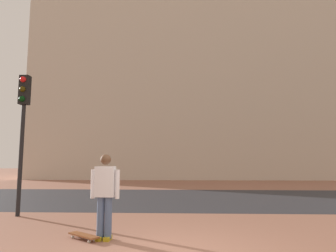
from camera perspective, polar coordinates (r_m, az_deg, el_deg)
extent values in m
plane|color=#93604C|center=(15.25, 1.64, -12.73)|extent=(120.00, 120.00, 0.00)
cube|color=#2D2D33|center=(13.63, 1.54, -13.43)|extent=(120.00, 7.96, 0.00)
cube|color=beige|center=(32.93, 2.44, 5.47)|extent=(28.66, 11.03, 17.16)
cube|color=#38424C|center=(36.29, 2.35, 20.74)|extent=(26.37, 10.15, 2.40)
cube|color=beige|center=(35.53, -4.86, 17.20)|extent=(5.37, 5.37, 32.04)
cylinder|color=beige|center=(32.23, -21.43, 9.90)|extent=(2.80, 2.80, 21.17)
cylinder|color=beige|center=(32.01, 26.34, 8.72)|extent=(2.80, 2.80, 19.51)
cylinder|color=slate|center=(6.53, -11.23, -16.56)|extent=(0.15, 0.15, 0.82)
cube|color=#B29819|center=(6.62, -11.32, -20.06)|extent=(0.14, 0.27, 0.08)
cylinder|color=slate|center=(6.58, -12.62, -16.45)|extent=(0.15, 0.15, 0.82)
cube|color=#B29819|center=(6.66, -12.71, -19.93)|extent=(0.14, 0.27, 0.08)
cube|color=white|center=(6.47, -11.77, -10.22)|extent=(0.41, 0.24, 0.62)
cylinder|color=white|center=(6.40, -9.52, -10.75)|extent=(0.09, 0.09, 0.59)
cylinder|color=white|center=(6.56, -13.98, -10.55)|extent=(0.09, 0.09, 0.59)
cube|color=black|center=(6.57, -11.49, -10.00)|extent=(0.29, 0.16, 0.40)
sphere|color=brown|center=(6.46, -11.67, -6.23)|extent=(0.22, 0.22, 0.22)
cube|color=brown|center=(6.75, -15.62, -19.23)|extent=(0.76, 0.64, 0.03)
cylinder|color=silver|center=(6.95, -17.54, -19.33)|extent=(0.06, 0.06, 0.06)
cylinder|color=silver|center=(7.02, -16.53, -19.23)|extent=(0.06, 0.06, 0.06)
cylinder|color=silver|center=(6.50, -14.67, -20.32)|extent=(0.06, 0.06, 0.06)
cylinder|color=silver|center=(6.58, -13.62, -20.18)|extent=(0.06, 0.06, 0.06)
cylinder|color=black|center=(10.07, -26.03, -5.64)|extent=(0.12, 0.12, 3.31)
cube|color=black|center=(10.30, -25.42, 6.14)|extent=(0.28, 0.24, 0.90)
sphere|color=red|center=(10.26, -25.67, 7.93)|extent=(0.18, 0.18, 0.18)
sphere|color=#3C3306|center=(10.19, -25.76, 6.30)|extent=(0.18, 0.18, 0.18)
sphere|color=#06330C|center=(10.13, -25.85, 4.64)|extent=(0.18, 0.18, 0.18)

